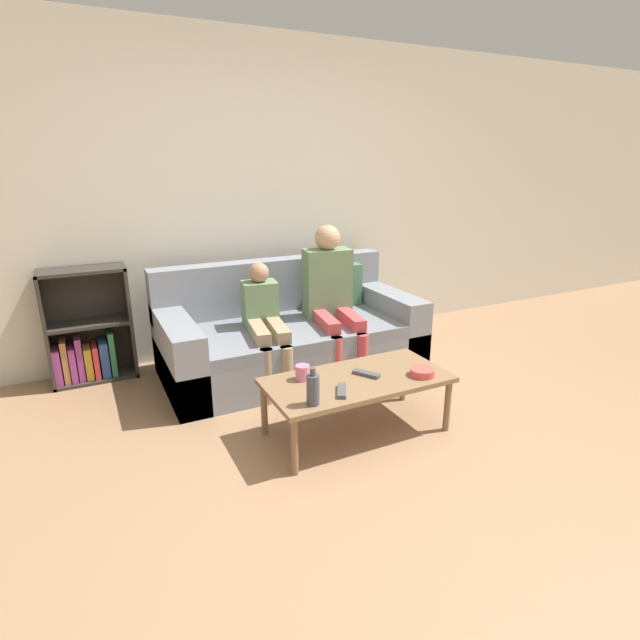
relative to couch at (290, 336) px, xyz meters
The scene contains 12 objects.
ground_plane 1.78m from the couch, 90.67° to the right, with size 22.00×22.00×0.00m, color #997251.
wall_back 1.22m from the couch, 91.80° to the left, with size 12.00×0.06×2.60m.
couch is the anchor object (origin of this frame).
bookshelf 1.55m from the couch, 161.23° to the left, with size 0.60×0.28×0.87m.
coffee_table 1.12m from the couch, 91.85° to the right, with size 1.12×0.54×0.37m.
person_adult 0.50m from the couch, 16.73° to the right, with size 0.42×0.70×1.14m.
person_child 0.38m from the couch, 150.88° to the right, with size 0.34×0.69×0.89m.
cup_near 1.06m from the couch, 109.02° to the right, with size 0.09×0.09×0.09m.
tv_remote_0 1.12m from the couch, 88.33° to the right, with size 0.13×0.17×0.02m.
tv_remote_1 1.27m from the couch, 99.78° to the right, with size 0.12×0.17×0.02m.
snack_bowl 1.31m from the couch, 74.95° to the right, with size 0.15×0.15×0.05m.
bottle 1.38m from the couch, 107.93° to the right, with size 0.07×0.07×0.21m.
Camera 1 is at (-1.44, -1.73, 1.64)m, focal length 28.00 mm.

